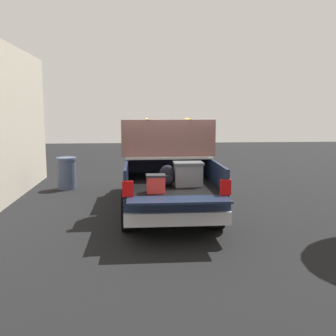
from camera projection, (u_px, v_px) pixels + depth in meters
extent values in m
plane|color=black|center=(166.00, 208.00, 9.77)|extent=(40.00, 40.00, 0.00)
cube|color=#162138|center=(166.00, 184.00, 9.68)|extent=(5.50, 1.92, 0.47)
cube|color=black|center=(170.00, 183.00, 8.46)|extent=(2.80, 1.80, 0.04)
cube|color=#162138|center=(127.00, 173.00, 8.35)|extent=(2.80, 0.06, 0.50)
cube|color=#162138|center=(213.00, 171.00, 8.50)|extent=(2.80, 0.06, 0.50)
cube|color=#162138|center=(165.00, 164.00, 9.78)|extent=(0.06, 1.80, 0.50)
cube|color=#162138|center=(179.00, 200.00, 6.81)|extent=(0.55, 1.80, 0.04)
cube|color=#B2B2B7|center=(167.00, 155.00, 9.15)|extent=(1.25, 1.92, 0.04)
cube|color=#162138|center=(162.00, 158.00, 10.94)|extent=(2.30, 1.92, 0.50)
cube|color=#2D3842|center=(163.00, 140.00, 10.77)|extent=(1.94, 1.76, 0.54)
cube|color=#162138|center=(159.00, 155.00, 12.28)|extent=(0.40, 1.82, 0.38)
cube|color=#B2B2B7|center=(178.00, 218.00, 7.01)|extent=(0.24, 1.92, 0.24)
cube|color=red|center=(128.00, 189.00, 6.96)|extent=(0.06, 0.20, 0.28)
cube|color=red|center=(225.00, 187.00, 7.10)|extent=(0.06, 0.20, 0.28)
cylinder|color=black|center=(131.00, 180.00, 11.36)|extent=(0.81, 0.30, 0.81)
cylinder|color=black|center=(191.00, 180.00, 11.51)|extent=(0.81, 0.30, 0.81)
cylinder|color=black|center=(129.00, 211.00, 7.91)|extent=(0.81, 0.30, 0.81)
cylinder|color=black|center=(215.00, 209.00, 8.05)|extent=(0.81, 0.30, 0.81)
cube|color=slate|center=(188.00, 175.00, 7.98)|extent=(0.40, 0.55, 0.43)
cube|color=#505359|center=(188.00, 163.00, 7.94)|extent=(0.44, 0.59, 0.05)
ellipsoid|color=black|center=(167.00, 175.00, 7.96)|extent=(0.20, 0.34, 0.42)
ellipsoid|color=black|center=(168.00, 180.00, 7.86)|extent=(0.09, 0.24, 0.19)
cube|color=red|center=(156.00, 185.00, 7.32)|extent=(0.26, 0.34, 0.30)
cube|color=#262628|center=(156.00, 176.00, 7.29)|extent=(0.28, 0.36, 0.04)
cube|color=brown|center=(167.00, 146.00, 9.12)|extent=(0.82, 2.10, 0.42)
cube|color=brown|center=(169.00, 129.00, 8.73)|extent=(0.16, 2.10, 0.40)
cube|color=brown|center=(126.00, 132.00, 9.04)|extent=(0.58, 0.20, 0.22)
cube|color=brown|center=(208.00, 132.00, 9.20)|extent=(0.58, 0.20, 0.22)
cube|color=yellow|center=(147.00, 119.00, 8.99)|extent=(0.92, 0.03, 0.02)
cube|color=yellow|center=(188.00, 119.00, 9.06)|extent=(0.92, 0.03, 0.02)
cylinder|color=#3F4C66|center=(67.00, 174.00, 12.14)|extent=(0.56, 0.56, 0.90)
cylinder|color=#3F4C66|center=(66.00, 159.00, 12.07)|extent=(0.60, 0.60, 0.08)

